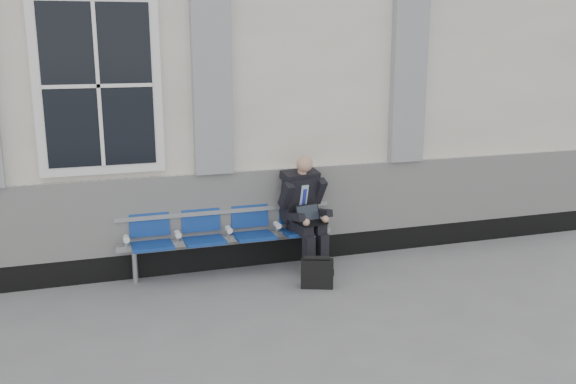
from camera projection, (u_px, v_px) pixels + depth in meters
name	position (u px, v px, depth m)	size (l,w,h in m)	color
ground	(81.00, 339.00, 6.03)	(70.00, 70.00, 0.00)	slate
station_building	(65.00, 78.00, 8.71)	(14.40, 4.40, 4.49)	silver
bench	(227.00, 228.00, 7.63)	(2.60, 0.47, 0.91)	#9EA0A3
businessman	(304.00, 207.00, 7.74)	(0.60, 0.80, 1.40)	black
briefcase	(317.00, 273.00, 7.23)	(0.39, 0.27, 0.37)	black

